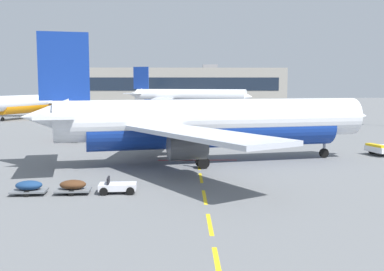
{
  "coord_description": "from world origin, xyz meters",
  "views": [
    {
      "loc": [
        16.56,
        -23.81,
        7.6
      ],
      "look_at": [
        17.43,
        21.2,
        2.6
      ],
      "focal_mm": 42.99,
      "sensor_mm": 36.0,
      "label": 1
    }
  ],
  "objects_px": {
    "airliner_foreground": "(209,123)",
    "baggage_train": "(73,186)",
    "airliner_mid_left": "(187,98)",
    "catering_truck": "(79,128)",
    "airliner_far_center": "(36,103)"
  },
  "relations": [
    {
      "from": "airliner_mid_left",
      "to": "catering_truck",
      "type": "relative_size",
      "value": 4.8
    },
    {
      "from": "airliner_far_center",
      "to": "catering_truck",
      "type": "xyz_separation_m",
      "value": [
        19.49,
        -42.48,
        -1.71
      ]
    },
    {
      "from": "airliner_foreground",
      "to": "airliner_mid_left",
      "type": "bearing_deg",
      "value": 90.96
    },
    {
      "from": "airliner_mid_left",
      "to": "airliner_far_center",
      "type": "xyz_separation_m",
      "value": [
        -35.02,
        -18.88,
        -0.7
      ]
    },
    {
      "from": "catering_truck",
      "to": "baggage_train",
      "type": "xyz_separation_m",
      "value": [
        6.67,
        -31.88,
        -1.12
      ]
    },
    {
      "from": "airliner_foreground",
      "to": "baggage_train",
      "type": "bearing_deg",
      "value": -129.05
    },
    {
      "from": "catering_truck",
      "to": "airliner_foreground",
      "type": "bearing_deg",
      "value": -48.83
    },
    {
      "from": "airliner_far_center",
      "to": "catering_truck",
      "type": "bearing_deg",
      "value": -65.36
    },
    {
      "from": "baggage_train",
      "to": "airliner_mid_left",
      "type": "bearing_deg",
      "value": 84.57
    },
    {
      "from": "airliner_foreground",
      "to": "airliner_far_center",
      "type": "distance_m",
      "value": 71.69
    },
    {
      "from": "airliner_mid_left",
      "to": "baggage_train",
      "type": "height_order",
      "value": "airliner_mid_left"
    },
    {
      "from": "airliner_mid_left",
      "to": "baggage_train",
      "type": "bearing_deg",
      "value": -95.43
    },
    {
      "from": "airliner_far_center",
      "to": "airliner_foreground",
      "type": "bearing_deg",
      "value": -59.52
    },
    {
      "from": "airliner_mid_left",
      "to": "baggage_train",
      "type": "distance_m",
      "value": 93.73
    },
    {
      "from": "airliner_foreground",
      "to": "catering_truck",
      "type": "xyz_separation_m",
      "value": [
        -16.88,
        19.3,
        -2.3
      ]
    }
  ]
}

